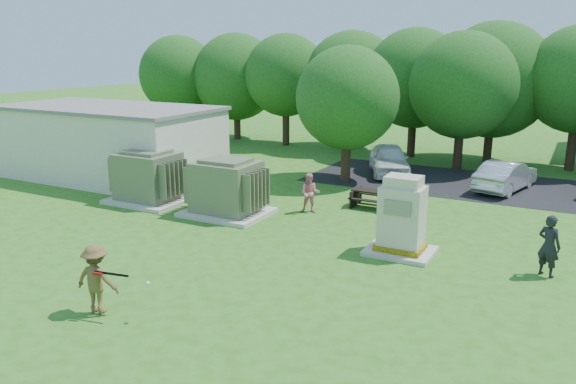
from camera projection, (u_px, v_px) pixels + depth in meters
The scene contains 15 objects.
ground at pixel (220, 269), 15.52m from camera, with size 120.00×120.00×0.00m, color #2D6619.
service_building at pixel (110, 144), 26.09m from camera, with size 10.00×5.00×3.20m, color beige.
service_building_roof at pixel (107, 108), 25.67m from camera, with size 10.20×5.20×0.15m, color slate.
parking_strip at pixel (537, 191), 23.88m from camera, with size 20.00×6.00×0.01m, color #232326.
transformer_left at pixel (148, 178), 22.07m from camera, with size 3.00×2.40×2.07m.
transformer_right at pixel (227, 189), 20.39m from camera, with size 3.00×2.40×2.07m.
generator_cabinet at pixel (402, 220), 16.48m from camera, with size 1.94×1.58×2.36m.
picnic_table at pixel (372, 197), 21.42m from camera, with size 1.57×1.17×0.67m.
batter at pixel (97, 279), 12.83m from camera, with size 1.06×0.61×1.64m, color brown.
person_by_generator at pixel (549, 246), 14.88m from camera, with size 0.62×0.41×1.70m, color black.
person_at_picnic at pixel (310, 193), 20.68m from camera, with size 0.72×0.56×1.48m, color pink.
car_white at pixel (389, 159), 27.01m from camera, with size 1.69×4.21×1.43m, color white.
car_silver_a at pixel (506, 176), 23.91m from camera, with size 1.37×3.92×1.29m, color silver.
batting_equipment at pixel (115, 275), 12.46m from camera, with size 1.27×0.50×0.24m.
tree_row at pixel (446, 82), 29.50m from camera, with size 41.30×13.30×7.30m.
Camera 1 is at (8.45, -11.91, 5.97)m, focal length 35.00 mm.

